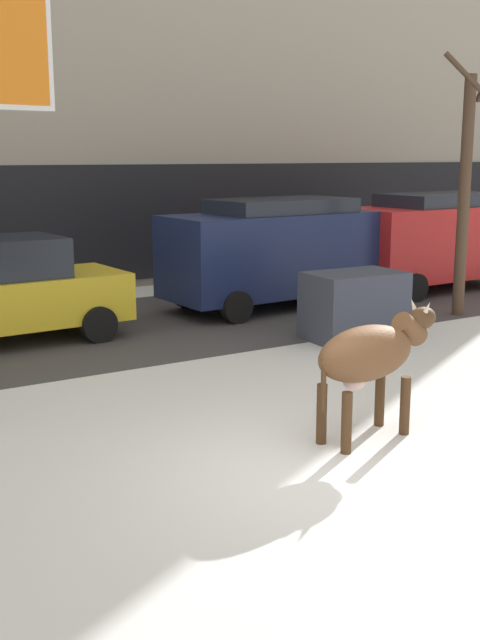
{
  "coord_description": "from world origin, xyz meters",
  "views": [
    {
      "loc": [
        -4.94,
        -5.95,
        3.23
      ],
      "look_at": [
        0.44,
        2.64,
        1.1
      ],
      "focal_mm": 44.21,
      "sensor_mm": 36.0,
      "label": 1
    }
  ],
  "objects_px": {
    "bare_tree_left_lot": "(467,187)",
    "car_navy_van": "(271,250)",
    "car_yellow_sedan": "(3,292)",
    "cow_brown": "(370,355)",
    "car_red_van": "(432,239)",
    "dumpster": "(354,306)"
  },
  "relations": [
    {
      "from": "cow_brown",
      "to": "car_red_van",
      "type": "bearing_deg",
      "value": 40.93
    },
    {
      "from": "dumpster",
      "to": "car_navy_van",
      "type": "bearing_deg",
      "value": 82.98
    },
    {
      "from": "car_red_van",
      "to": "car_yellow_sedan",
      "type": "bearing_deg",
      "value": -179.51
    },
    {
      "from": "cow_brown",
      "to": "car_yellow_sedan",
      "type": "height_order",
      "value": "car_yellow_sedan"
    },
    {
      "from": "car_yellow_sedan",
      "to": "car_navy_van",
      "type": "height_order",
      "value": "car_navy_van"
    },
    {
      "from": "car_red_van",
      "to": "dumpster",
      "type": "distance_m",
      "value": 5.89
    },
    {
      "from": "car_yellow_sedan",
      "to": "cow_brown",
      "type": "bearing_deg",
      "value": -72.21
    },
    {
      "from": "cow_brown",
      "to": "car_red_van",
      "type": "relative_size",
      "value": 0.41
    },
    {
      "from": "car_navy_van",
      "to": "dumpster",
      "type": "distance_m",
      "value": 3.31
    },
    {
      "from": "car_yellow_sedan",
      "to": "car_red_van",
      "type": "xyz_separation_m",
      "value": [
        10.36,
        0.09,
        0.33
      ]
    },
    {
      "from": "bare_tree_left_lot",
      "to": "car_navy_van",
      "type": "bearing_deg",
      "value": 136.02
    },
    {
      "from": "bare_tree_left_lot",
      "to": "dumpster",
      "type": "xyz_separation_m",
      "value": [
        -3.24,
        -0.48,
        -2.0
      ]
    },
    {
      "from": "car_red_van",
      "to": "cow_brown",
      "type": "bearing_deg",
      "value": -139.07
    },
    {
      "from": "car_yellow_sedan",
      "to": "car_red_van",
      "type": "height_order",
      "value": "car_red_van"
    },
    {
      "from": "cow_brown",
      "to": "car_navy_van",
      "type": "distance_m",
      "value": 8.03
    },
    {
      "from": "car_yellow_sedan",
      "to": "car_navy_van",
      "type": "distance_m",
      "value": 5.78
    },
    {
      "from": "cow_brown",
      "to": "dumpster",
      "type": "xyz_separation_m",
      "value": [
        3.14,
        3.98,
        -0.39
      ]
    },
    {
      "from": "dumpster",
      "to": "car_yellow_sedan",
      "type": "bearing_deg",
      "value": 151.0
    },
    {
      "from": "car_yellow_sedan",
      "to": "bare_tree_left_lot",
      "type": "xyz_separation_m",
      "value": [
        8.61,
        -2.5,
        1.7
      ]
    },
    {
      "from": "car_navy_van",
      "to": "bare_tree_left_lot",
      "type": "bearing_deg",
      "value": -43.98
    },
    {
      "from": "cow_brown",
      "to": "car_yellow_sedan",
      "type": "xyz_separation_m",
      "value": [
        -2.23,
        6.96,
        -0.09
      ]
    },
    {
      "from": "car_yellow_sedan",
      "to": "dumpster",
      "type": "height_order",
      "value": "car_yellow_sedan"
    }
  ]
}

